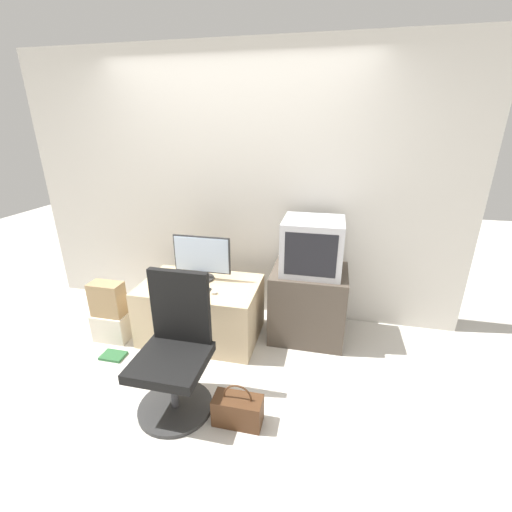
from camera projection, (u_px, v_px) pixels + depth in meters
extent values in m
plane|color=beige|center=(195.00, 390.00, 2.63)|extent=(12.00, 12.00, 0.00)
cube|color=beige|center=(238.00, 190.00, 3.37)|extent=(4.40, 0.05, 2.60)
cube|color=#CCB289|center=(201.00, 310.00, 3.22)|extent=(1.07, 0.69, 0.54)
cube|color=#4C4238|center=(308.00, 303.00, 3.22)|extent=(0.68, 0.58, 0.67)
cylinder|color=#2D2D2D|center=(203.00, 278.00, 3.22)|extent=(0.21, 0.21, 0.02)
cylinder|color=#2D2D2D|center=(203.00, 274.00, 3.20)|extent=(0.08, 0.08, 0.07)
cube|color=#2D2D2D|center=(202.00, 254.00, 3.14)|extent=(0.54, 0.01, 0.35)
cube|color=silver|center=(202.00, 255.00, 3.13)|extent=(0.51, 0.02, 0.32)
cube|color=#2D2D2D|center=(191.00, 290.00, 3.01)|extent=(0.34, 0.11, 0.01)
ellipsoid|color=silver|center=(214.00, 292.00, 2.94)|extent=(0.06, 0.04, 0.03)
cube|color=#B7B7BC|center=(312.00, 246.00, 3.01)|extent=(0.52, 0.47, 0.48)
cube|color=black|center=(310.00, 255.00, 2.79)|extent=(0.43, 0.01, 0.37)
cylinder|color=#333333|center=(176.00, 407.00, 2.46)|extent=(0.53, 0.53, 0.03)
cylinder|color=#4C4C51|center=(173.00, 386.00, 2.39)|extent=(0.05, 0.05, 0.35)
cube|color=black|center=(171.00, 362.00, 2.31)|extent=(0.48, 0.48, 0.07)
cube|color=black|center=(180.00, 306.00, 2.40)|extent=(0.43, 0.05, 0.55)
cube|color=beige|center=(112.00, 326.00, 3.22)|extent=(0.32, 0.20, 0.26)
cube|color=#A3845B|center=(108.00, 299.00, 3.11)|extent=(0.30, 0.16, 0.32)
cube|color=#4C2D19|center=(238.00, 410.00, 2.31)|extent=(0.33, 0.16, 0.20)
torus|color=#4C2D19|center=(237.00, 397.00, 2.27)|extent=(0.20, 0.01, 0.20)
cube|color=#2D6638|center=(113.00, 356.00, 3.00)|extent=(0.20, 0.14, 0.02)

